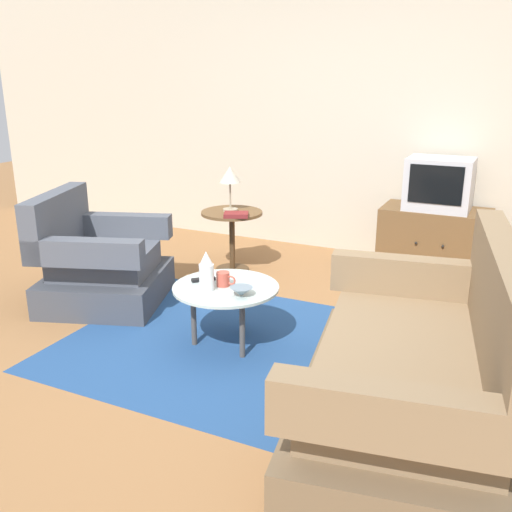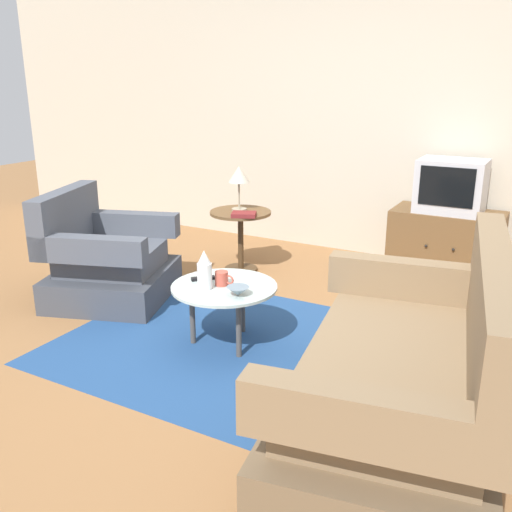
{
  "view_description": "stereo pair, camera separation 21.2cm",
  "coord_description": "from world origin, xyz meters",
  "px_view_note": "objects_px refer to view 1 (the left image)",
  "views": [
    {
      "loc": [
        1.61,
        -2.97,
        1.7
      ],
      "look_at": [
        0.07,
        0.27,
        0.55
      ],
      "focal_mm": 39.81,
      "sensor_mm": 36.0,
      "label": 1
    },
    {
      "loc": [
        1.79,
        -2.87,
        1.7
      ],
      "look_at": [
        0.07,
        0.27,
        0.55
      ],
      "focal_mm": 39.81,
      "sensor_mm": 36.0,
      "label": 2
    }
  ],
  "objects_px": {
    "couch": "(416,374)",
    "book": "(236,215)",
    "side_table": "(232,228)",
    "armchair": "(99,265)",
    "tv_remote_dark": "(203,279)",
    "television": "(439,184)",
    "mug": "(224,279)",
    "coffee_table": "(226,292)",
    "tv_stand": "(434,240)",
    "bowl": "(241,291)",
    "table_lamp": "(230,177)",
    "vase": "(206,272)"
  },
  "relations": [
    {
      "from": "side_table",
      "to": "tv_remote_dark",
      "type": "relative_size",
      "value": 3.95
    },
    {
      "from": "television",
      "to": "book",
      "type": "height_order",
      "value": "television"
    },
    {
      "from": "armchair",
      "to": "bowl",
      "type": "distance_m",
      "value": 1.46
    },
    {
      "from": "book",
      "to": "television",
      "type": "bearing_deg",
      "value": 7.48
    },
    {
      "from": "armchair",
      "to": "couch",
      "type": "bearing_deg",
      "value": 56.2
    },
    {
      "from": "side_table",
      "to": "table_lamp",
      "type": "bearing_deg",
      "value": 146.06
    },
    {
      "from": "mug",
      "to": "side_table",
      "type": "bearing_deg",
      "value": 115.68
    },
    {
      "from": "side_table",
      "to": "book",
      "type": "bearing_deg",
      "value": -51.46
    },
    {
      "from": "mug",
      "to": "book",
      "type": "bearing_deg",
      "value": 113.69
    },
    {
      "from": "tv_remote_dark",
      "to": "television",
      "type": "bearing_deg",
      "value": 15.47
    },
    {
      "from": "armchair",
      "to": "tv_remote_dark",
      "type": "height_order",
      "value": "armchair"
    },
    {
      "from": "armchair",
      "to": "tv_stand",
      "type": "xyz_separation_m",
      "value": [
        2.23,
        1.85,
        -0.01
      ]
    },
    {
      "from": "television",
      "to": "tv_remote_dark",
      "type": "distance_m",
      "value": 2.39
    },
    {
      "from": "mug",
      "to": "couch",
      "type": "bearing_deg",
      "value": -18.05
    },
    {
      "from": "coffee_table",
      "to": "tv_stand",
      "type": "xyz_separation_m",
      "value": [
        0.98,
        2.09,
        -0.08
      ]
    },
    {
      "from": "couch",
      "to": "vase",
      "type": "relative_size",
      "value": 7.19
    },
    {
      "from": "television",
      "to": "table_lamp",
      "type": "height_order",
      "value": "television"
    },
    {
      "from": "couch",
      "to": "book",
      "type": "bearing_deg",
      "value": 39.36
    },
    {
      "from": "side_table",
      "to": "armchair",
      "type": "bearing_deg",
      "value": -119.01
    },
    {
      "from": "bowl",
      "to": "book",
      "type": "relative_size",
      "value": 0.57
    },
    {
      "from": "armchair",
      "to": "book",
      "type": "bearing_deg",
      "value": 122.86
    },
    {
      "from": "tv_remote_dark",
      "to": "tv_stand",
      "type": "bearing_deg",
      "value": 15.64
    },
    {
      "from": "tv_stand",
      "to": "bowl",
      "type": "distance_m",
      "value": 2.35
    },
    {
      "from": "tv_stand",
      "to": "television",
      "type": "bearing_deg",
      "value": -90.0
    },
    {
      "from": "side_table",
      "to": "tv_stand",
      "type": "height_order",
      "value": "tv_stand"
    },
    {
      "from": "armchair",
      "to": "tv_stand",
      "type": "height_order",
      "value": "armchair"
    },
    {
      "from": "couch",
      "to": "mug",
      "type": "bearing_deg",
      "value": 62.53
    },
    {
      "from": "couch",
      "to": "book",
      "type": "xyz_separation_m",
      "value": [
        -1.81,
        1.59,
        0.27
      ]
    },
    {
      "from": "tv_remote_dark",
      "to": "book",
      "type": "distance_m",
      "value": 1.2
    },
    {
      "from": "table_lamp",
      "to": "vase",
      "type": "xyz_separation_m",
      "value": [
        0.59,
        -1.44,
        -0.32
      ]
    },
    {
      "from": "tv_stand",
      "to": "bowl",
      "type": "height_order",
      "value": "tv_stand"
    },
    {
      "from": "bowl",
      "to": "book",
      "type": "distance_m",
      "value": 1.45
    },
    {
      "from": "television",
      "to": "side_table",
      "type": "bearing_deg",
      "value": -155.06
    },
    {
      "from": "vase",
      "to": "tv_remote_dark",
      "type": "height_order",
      "value": "vase"
    },
    {
      "from": "side_table",
      "to": "vase",
      "type": "relative_size",
      "value": 2.17
    },
    {
      "from": "table_lamp",
      "to": "vase",
      "type": "height_order",
      "value": "table_lamp"
    },
    {
      "from": "tv_stand",
      "to": "tv_remote_dark",
      "type": "xyz_separation_m",
      "value": [
        -1.16,
        -2.07,
        0.13
      ]
    },
    {
      "from": "armchair",
      "to": "tv_stand",
      "type": "relative_size",
      "value": 1.21
    },
    {
      "from": "mug",
      "to": "coffee_table",
      "type": "bearing_deg",
      "value": -3.55
    },
    {
      "from": "mug",
      "to": "book",
      "type": "distance_m",
      "value": 1.27
    },
    {
      "from": "coffee_table",
      "to": "tv_stand",
      "type": "height_order",
      "value": "tv_stand"
    },
    {
      "from": "mug",
      "to": "bowl",
      "type": "distance_m",
      "value": 0.21
    },
    {
      "from": "coffee_table",
      "to": "bowl",
      "type": "xyz_separation_m",
      "value": [
        0.17,
        -0.1,
        0.07
      ]
    },
    {
      "from": "television",
      "to": "book",
      "type": "relative_size",
      "value": 2.21
    },
    {
      "from": "coffee_table",
      "to": "table_lamp",
      "type": "relative_size",
      "value": 1.74
    },
    {
      "from": "couch",
      "to": "bowl",
      "type": "height_order",
      "value": "couch"
    },
    {
      "from": "couch",
      "to": "tv_stand",
      "type": "height_order",
      "value": "couch"
    },
    {
      "from": "television",
      "to": "vase",
      "type": "bearing_deg",
      "value": -115.83
    },
    {
      "from": "tv_remote_dark",
      "to": "vase",
      "type": "bearing_deg",
      "value": -96.99
    },
    {
      "from": "coffee_table",
      "to": "armchair",
      "type": "bearing_deg",
      "value": 169.06
    }
  ]
}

